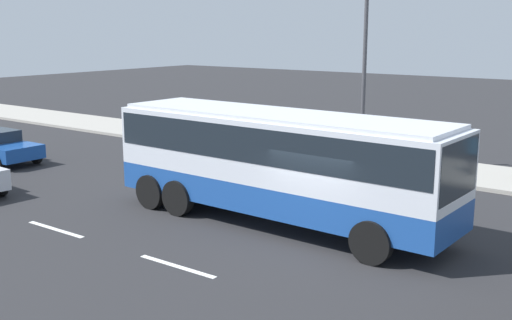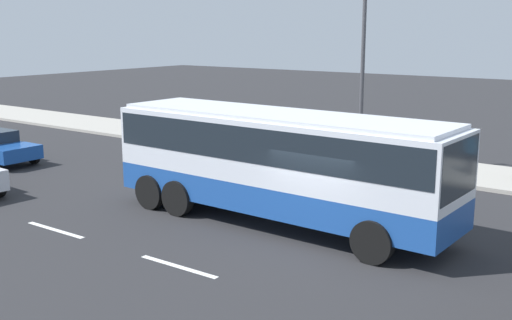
% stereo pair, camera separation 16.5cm
% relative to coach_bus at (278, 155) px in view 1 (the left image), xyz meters
% --- Properties ---
extents(ground_plane, '(120.00, 120.00, 0.00)m').
position_rel_coach_bus_xyz_m(ground_plane, '(1.88, -0.70, -2.04)').
color(ground_plane, '#28282B').
extents(sidewalk_curb, '(80.00, 4.00, 0.15)m').
position_rel_coach_bus_xyz_m(sidewalk_curb, '(1.88, 9.30, -1.96)').
color(sidewalk_curb, '#A8A399').
rests_on(sidewalk_curb, ground_plane).
extents(lane_centreline, '(26.68, 0.16, 0.01)m').
position_rel_coach_bus_xyz_m(lane_centreline, '(-5.16, -4.27, -2.03)').
color(lane_centreline, white).
rests_on(lane_centreline, ground_plane).
extents(coach_bus, '(10.65, 3.01, 3.28)m').
position_rel_coach_bus_xyz_m(coach_bus, '(0.00, 0.00, 0.00)').
color(coach_bus, '#1E4C9E').
rests_on(coach_bus, ground_plane).
extents(street_lamp, '(2.01, 0.24, 7.36)m').
position_rel_coach_bus_xyz_m(street_lamp, '(-1.00, 7.68, 2.35)').
color(street_lamp, '#47474C').
rests_on(street_lamp, sidewalk_curb).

